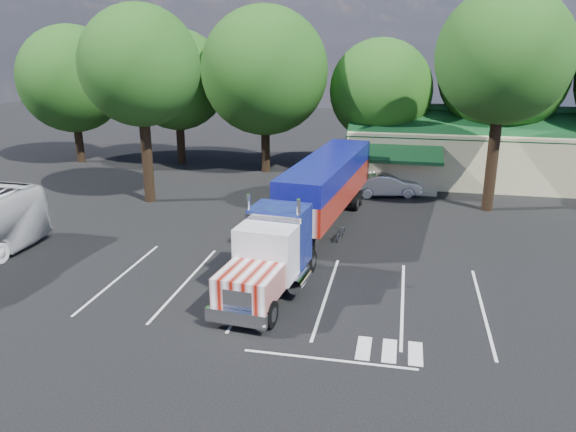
% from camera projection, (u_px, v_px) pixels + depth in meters
% --- Properties ---
extents(ground, '(120.00, 120.00, 0.00)m').
position_uv_depth(ground, '(283.00, 242.00, 30.24)').
color(ground, black).
rests_on(ground, ground).
extents(event_hall, '(24.20, 14.12, 5.55)m').
position_uv_depth(event_hall, '(505.00, 150.00, 43.50)').
color(event_hall, beige).
rests_on(event_hall, ground).
extents(tree_row_a, '(9.00, 9.00, 11.68)m').
position_uv_depth(tree_row_a, '(72.00, 79.00, 47.75)').
color(tree_row_a, black).
rests_on(tree_row_a, ground).
extents(tree_row_b, '(8.40, 8.40, 11.35)m').
position_uv_depth(tree_row_b, '(177.00, 80.00, 47.21)').
color(tree_row_b, black).
rests_on(tree_row_b, ground).
extents(tree_row_c, '(10.00, 10.00, 13.05)m').
position_uv_depth(tree_row_c, '(265.00, 71.00, 43.89)').
color(tree_row_c, black).
rests_on(tree_row_c, ground).
extents(tree_row_d, '(8.00, 8.00, 10.60)m').
position_uv_depth(tree_row_d, '(381.00, 91.00, 43.79)').
color(tree_row_d, black).
rests_on(tree_row_d, ground).
extents(tree_row_e, '(9.60, 9.60, 12.90)m').
position_uv_depth(tree_row_e, '(503.00, 72.00, 42.04)').
color(tree_row_e, black).
rests_on(tree_row_e, ground).
extents(tree_near_left, '(7.60, 7.60, 12.65)m').
position_uv_depth(tree_near_left, '(140.00, 66.00, 35.21)').
color(tree_near_left, black).
rests_on(tree_near_left, ground).
extents(tree_near_right, '(8.00, 8.00, 13.50)m').
position_uv_depth(tree_near_right, '(504.00, 57.00, 33.06)').
color(tree_near_right, black).
rests_on(tree_near_right, ground).
extents(semi_truck, '(4.75, 20.12, 4.18)m').
position_uv_depth(semi_truck, '(315.00, 197.00, 30.05)').
color(semi_truck, black).
rests_on(semi_truck, ground).
extents(woman, '(0.54, 0.68, 1.63)m').
position_uv_depth(woman, '(313.00, 230.00, 29.68)').
color(woman, black).
rests_on(woman, ground).
extents(bicycle, '(0.81, 1.68, 0.84)m').
position_uv_depth(bicycle, '(341.00, 232.00, 30.53)').
color(bicycle, black).
rests_on(bicycle, ground).
extents(silver_sedan, '(5.07, 2.82, 1.58)m').
position_uv_depth(silver_sedan, '(386.00, 185.00, 38.82)').
color(silver_sedan, '#B7B8BF').
rests_on(silver_sedan, ground).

